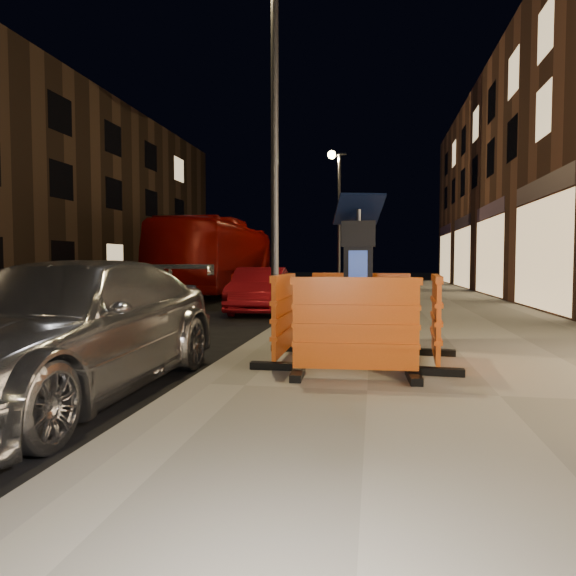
% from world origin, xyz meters
% --- Properties ---
extents(ground_plane, '(120.00, 120.00, 0.00)m').
position_xyz_m(ground_plane, '(0.00, 0.00, 0.00)').
color(ground_plane, black).
rests_on(ground_plane, ground).
extents(sidewalk, '(6.00, 60.00, 0.15)m').
position_xyz_m(sidewalk, '(3.00, 0.00, 0.07)').
color(sidewalk, gray).
rests_on(sidewalk, ground).
extents(kerb, '(0.30, 60.00, 0.15)m').
position_xyz_m(kerb, '(0.00, 0.00, 0.07)').
color(kerb, slate).
rests_on(kerb, ground).
extents(parking_kiosk, '(0.64, 0.64, 1.97)m').
position_xyz_m(parking_kiosk, '(1.62, 1.43, 1.14)').
color(parking_kiosk, black).
rests_on(parking_kiosk, sidewalk).
extents(barrier_front, '(1.44, 0.65, 1.10)m').
position_xyz_m(barrier_front, '(1.62, 0.48, 0.70)').
color(barrier_front, '#E35C17').
rests_on(barrier_front, sidewalk).
extents(barrier_back, '(1.46, 0.70, 1.10)m').
position_xyz_m(barrier_back, '(1.62, 2.38, 0.70)').
color(barrier_back, '#E35C17').
rests_on(barrier_back, sidewalk).
extents(barrier_kerbside, '(0.58, 1.41, 1.10)m').
position_xyz_m(barrier_kerbside, '(0.67, 1.43, 0.70)').
color(barrier_kerbside, '#E35C17').
rests_on(barrier_kerbside, sidewalk).
extents(barrier_bldgside, '(0.68, 1.45, 1.10)m').
position_xyz_m(barrier_bldgside, '(2.57, 1.43, 0.70)').
color(barrier_bldgside, '#E35C17').
rests_on(barrier_bldgside, sidewalk).
extents(car_silver, '(2.05, 4.95, 1.43)m').
position_xyz_m(car_silver, '(-1.41, -0.11, 0.00)').
color(car_silver, '#9F9FA3').
rests_on(car_silver, ground).
extents(car_red, '(1.60, 3.88, 1.25)m').
position_xyz_m(car_red, '(-1.30, 8.80, 0.00)').
color(car_red, maroon).
rests_on(car_red, ground).
extents(bus_doubledecker, '(3.09, 11.25, 3.11)m').
position_xyz_m(bus_doubledecker, '(-4.76, 16.27, 0.00)').
color(bus_doubledecker, '#890703').
rests_on(bus_doubledecker, ground).
extents(street_lamp_mid, '(0.12, 0.12, 6.00)m').
position_xyz_m(street_lamp_mid, '(0.25, 3.00, 3.15)').
color(street_lamp_mid, '#3F3F44').
rests_on(street_lamp_mid, sidewalk).
extents(street_lamp_far, '(0.12, 0.12, 6.00)m').
position_xyz_m(street_lamp_far, '(0.25, 18.00, 3.15)').
color(street_lamp_far, '#3F3F44').
rests_on(street_lamp_far, sidewalk).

